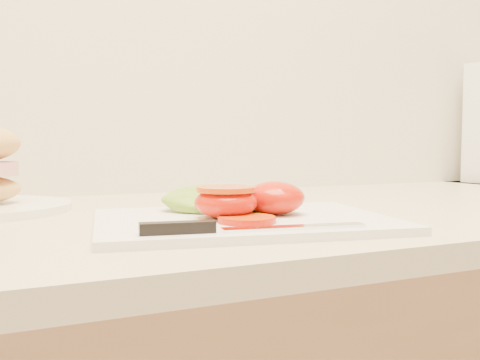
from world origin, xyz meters
name	(u,v)px	position (x,y,z in m)	size (l,w,h in m)	color
cutting_board	(243,221)	(-0.62, 1.55, 0.94)	(0.35, 0.25, 0.01)	silver
tomato_half_dome	(275,198)	(-0.57, 1.55, 0.96)	(0.08, 0.08, 0.04)	#C31101
tomato_half_cut	(226,201)	(-0.64, 1.55, 0.96)	(0.08, 0.08, 0.04)	#C31101
tomato_slice_0	(247,219)	(-0.63, 1.50, 0.94)	(0.06, 0.06, 0.01)	#DB4D13
lettuce_leaf_0	(219,200)	(-0.62, 1.62, 0.95)	(0.15, 0.10, 0.03)	olive
knife	(225,228)	(-0.68, 1.46, 0.94)	(0.24, 0.06, 0.01)	silver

